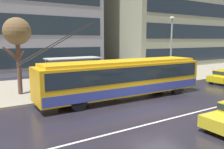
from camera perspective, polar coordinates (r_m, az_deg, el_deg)
The scene contains 9 objects.
ground_plane at distance 14.27m, azimuth 12.21°, elevation -8.73°, with size 160.00×160.00×0.00m, color #25222C.
sidewalk_slab at distance 22.55m, azimuth -6.49°, elevation -2.04°, with size 80.00×10.00×0.14m, color gray.
lane_centre_line at distance 13.48m, azimuth 15.84°, elevation -9.87°, with size 72.00×0.14×0.01m, color silver.
trolleybus at distance 16.61m, azimuth 2.98°, elevation -0.72°, with size 13.40×2.76×5.26m.
bus_shelter at distance 18.39m, azimuth -9.63°, elevation 2.05°, with size 4.18×1.77×2.67m.
pedestrian_at_shelter at distance 19.27m, azimuth -0.53°, elevation 1.27°, with size 1.39×1.39×2.04m.
pedestrian_approaching_curb at distance 17.55m, azimuth -6.31°, elevation 0.55°, with size 1.36×1.36×2.05m.
street_lamp at distance 22.68m, azimuth 14.29°, elevation 7.33°, with size 0.60×0.32×6.15m.
street_tree_bare at distance 18.42m, azimuth -22.19°, elevation 9.31°, with size 2.07×1.98×5.63m.
Camera 1 is at (-9.65, -9.64, 4.19)m, focal length 37.42 mm.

